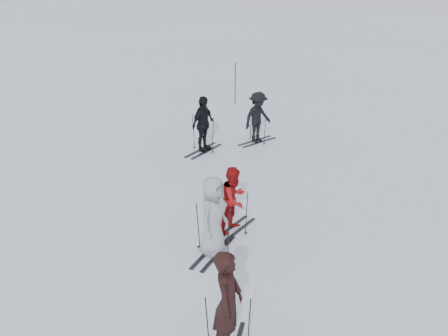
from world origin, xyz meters
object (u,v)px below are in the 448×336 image
at_px(skier_red, 234,200).
at_px(piste_marker, 235,83).
at_px(skier_near_dark, 228,305).
at_px(skier_uphill_left, 203,125).
at_px(skier_uphill_far, 258,118).
at_px(skier_grey, 213,217).

bearing_deg(skier_red, piste_marker, 32.36).
xyz_separation_m(skier_near_dark, skier_red, (-1.70, 3.86, -0.15)).
height_order(skier_uphill_left, piste_marker, skier_uphill_left).
distance_m(skier_uphill_far, piste_marker, 5.39).
bearing_deg(skier_grey, skier_red, 0.14).
bearing_deg(skier_uphill_left, skier_uphill_far, -30.46).
relative_size(skier_near_dark, skier_uphill_far, 1.06).
xyz_separation_m(skier_uphill_left, piste_marker, (-1.67, 6.22, -0.00)).
bearing_deg(skier_red, skier_near_dark, -148.77).
distance_m(skier_near_dark, piste_marker, 16.19).
xyz_separation_m(skier_red, skier_uphill_far, (-2.04, 6.38, 0.10)).
bearing_deg(piste_marker, skier_uphill_left, -74.96).
distance_m(skier_uphill_left, skier_uphill_far, 2.20).
height_order(skier_uphill_left, skier_uphill_far, skier_uphill_left).
xyz_separation_m(skier_near_dark, piste_marker, (-6.75, 14.71, -0.01)).
xyz_separation_m(skier_near_dark, skier_grey, (-1.68, 2.71, -0.05)).
bearing_deg(piste_marker, skier_grey, -67.12).
height_order(skier_grey, skier_uphill_far, skier_grey).
height_order(skier_grey, skier_uphill_left, skier_uphill_left).
bearing_deg(skier_uphill_left, skier_red, -137.01).
distance_m(skier_red, piste_marker, 11.98).
xyz_separation_m(skier_red, skier_grey, (0.02, -1.15, 0.10)).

